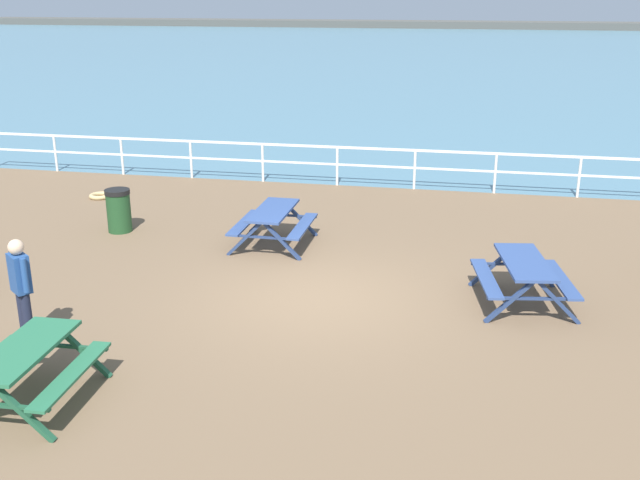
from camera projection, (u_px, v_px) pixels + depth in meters
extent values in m
cube|color=brown|center=(317.00, 303.00, 12.92)|extent=(30.00, 24.00, 0.20)
cube|color=teal|center=(445.00, 53.00, 61.85)|extent=(142.00, 90.00, 0.01)
cube|color=#4C4C47|center=(458.00, 28.00, 101.77)|extent=(142.00, 6.00, 1.80)
cube|color=white|center=(376.00, 149.00, 19.74)|extent=(23.00, 0.06, 0.06)
cube|color=white|center=(376.00, 166.00, 19.89)|extent=(23.00, 0.05, 0.05)
cylinder|color=white|center=(55.00, 153.00, 21.68)|extent=(0.07, 0.07, 1.05)
cylinder|color=white|center=(122.00, 156.00, 21.29)|extent=(0.07, 0.07, 1.05)
cylinder|color=white|center=(191.00, 160.00, 20.90)|extent=(0.07, 0.07, 1.05)
cylinder|color=white|center=(263.00, 163.00, 20.50)|extent=(0.07, 0.07, 1.05)
cylinder|color=white|center=(337.00, 166.00, 20.11)|extent=(0.07, 0.07, 1.05)
cylinder|color=white|center=(415.00, 170.00, 19.71)|extent=(0.07, 0.07, 1.05)
cylinder|color=white|center=(495.00, 174.00, 19.32)|extent=(0.07, 0.07, 1.05)
cylinder|color=white|center=(579.00, 177.00, 18.93)|extent=(0.07, 0.07, 1.05)
cube|color=#286B47|center=(23.00, 349.00, 9.40)|extent=(0.76, 1.82, 0.05)
cube|color=#286B47|center=(71.00, 374.00, 9.40)|extent=(0.32, 1.81, 0.04)
cube|color=#1E5035|center=(32.00, 346.00, 10.31)|extent=(0.79, 0.11, 0.79)
cube|color=#1E5035|center=(82.00, 350.00, 10.20)|extent=(0.79, 0.11, 0.79)
cube|color=#1E5035|center=(57.00, 345.00, 10.24)|extent=(1.50, 0.11, 0.04)
cube|color=#1E5035|center=(21.00, 411.00, 8.74)|extent=(0.79, 0.11, 0.79)
cube|color=#334C84|center=(273.00, 210.00, 15.31)|extent=(0.71, 1.80, 0.05)
cube|color=#334C84|center=(245.00, 223.00, 15.52)|extent=(0.27, 1.80, 0.04)
cube|color=#334C84|center=(303.00, 226.00, 15.28)|extent=(0.27, 1.80, 0.04)
cube|color=navy|center=(266.00, 216.00, 16.22)|extent=(0.79, 0.08, 0.79)
cube|color=navy|center=(300.00, 218.00, 16.08)|extent=(0.79, 0.08, 0.79)
cube|color=navy|center=(283.00, 215.00, 16.14)|extent=(1.50, 0.07, 0.04)
cube|color=navy|center=(245.00, 238.00, 14.78)|extent=(0.79, 0.08, 0.79)
cube|color=navy|center=(282.00, 241.00, 14.63)|extent=(0.79, 0.08, 0.79)
cube|color=navy|center=(263.00, 237.00, 14.69)|extent=(1.50, 0.07, 0.04)
cube|color=#334C84|center=(525.00, 262.00, 12.42)|extent=(0.99, 1.89, 0.05)
cube|color=#334C84|center=(486.00, 278.00, 12.53)|extent=(0.55, 1.82, 0.04)
cube|color=#334C84|center=(560.00, 279.00, 12.49)|extent=(0.55, 1.82, 0.04)
cube|color=navy|center=(492.00, 266.00, 13.29)|extent=(0.79, 0.21, 0.79)
cube|color=navy|center=(534.00, 267.00, 13.26)|extent=(0.79, 0.21, 0.79)
cube|color=navy|center=(513.00, 264.00, 13.26)|extent=(1.49, 0.31, 0.04)
cube|color=navy|center=(510.00, 301.00, 11.81)|extent=(0.79, 0.21, 0.79)
cube|color=navy|center=(558.00, 302.00, 11.79)|extent=(0.79, 0.21, 0.79)
cube|color=navy|center=(534.00, 299.00, 11.78)|extent=(1.49, 0.31, 0.04)
cylinder|color=#1E2338|center=(24.00, 316.00, 11.15)|extent=(0.14, 0.14, 0.85)
cylinder|color=#1E2338|center=(28.00, 320.00, 11.02)|extent=(0.14, 0.14, 0.85)
cube|color=#264C8C|center=(19.00, 273.00, 10.85)|extent=(0.40, 0.38, 0.58)
cylinder|color=#264C8C|center=(14.00, 267.00, 11.00)|extent=(0.09, 0.09, 0.52)
cylinder|color=#264C8C|center=(25.00, 276.00, 10.69)|extent=(0.09, 0.09, 0.52)
sphere|color=beige|center=(16.00, 247.00, 10.72)|extent=(0.23, 0.23, 0.23)
cylinder|color=#1E4723|center=(119.00, 213.00, 16.29)|extent=(0.52, 0.52, 0.85)
cylinder|color=black|center=(117.00, 192.00, 16.14)|extent=(0.55, 0.55, 0.10)
torus|color=tan|center=(100.00, 196.00, 19.02)|extent=(0.55, 0.55, 0.11)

